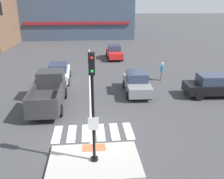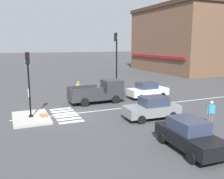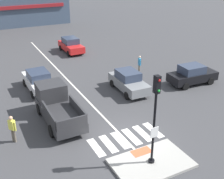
# 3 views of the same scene
# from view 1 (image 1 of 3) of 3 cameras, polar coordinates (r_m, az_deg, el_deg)

# --- Properties ---
(ground_plane) EXTENTS (300.00, 300.00, 0.00)m
(ground_plane) POSITION_cam_1_polar(r_m,az_deg,el_deg) (12.83, -4.56, -10.46)
(ground_plane) COLOR #3D3D3F
(traffic_island) EXTENTS (3.97, 2.55, 0.15)m
(traffic_island) POSITION_cam_1_polar(r_m,az_deg,el_deg) (10.69, -4.28, -17.03)
(traffic_island) COLOR #A3A099
(traffic_island) RESTS_ON ground
(tactile_pad_front) EXTENTS (1.10, 0.60, 0.01)m
(tactile_pad_front) POSITION_cam_1_polar(r_m,az_deg,el_deg) (11.40, -4.41, -13.90)
(tactile_pad_front) COLOR #DB5B38
(tactile_pad_front) RESTS_ON traffic_island
(signal_pole) EXTENTS (0.44, 0.38, 4.71)m
(signal_pole) POSITION_cam_1_polar(r_m,az_deg,el_deg) (9.22, -4.74, -2.52)
(signal_pole) COLOR black
(signal_pole) RESTS_ON traffic_island
(crosswalk_stripe_a) EXTENTS (0.44, 1.80, 0.01)m
(crosswalk_stripe_a) POSITION_cam_1_polar(r_m,az_deg,el_deg) (13.00, -13.21, -10.53)
(crosswalk_stripe_a) COLOR silver
(crosswalk_stripe_a) RESTS_ON ground
(crosswalk_stripe_b) EXTENTS (0.44, 1.80, 0.01)m
(crosswalk_stripe_b) POSITION_cam_1_polar(r_m,az_deg,el_deg) (12.91, -9.77, -10.49)
(crosswalk_stripe_b) COLOR silver
(crosswalk_stripe_b) RESTS_ON ground
(crosswalk_stripe_c) EXTENTS (0.44, 1.80, 0.01)m
(crosswalk_stripe_c) POSITION_cam_1_polar(r_m,az_deg,el_deg) (12.87, -6.31, -10.41)
(crosswalk_stripe_c) COLOR silver
(crosswalk_stripe_c) RESTS_ON ground
(crosswalk_stripe_d) EXTENTS (0.44, 1.80, 0.01)m
(crosswalk_stripe_d) POSITION_cam_1_polar(r_m,az_deg,el_deg) (12.87, -2.83, -10.29)
(crosswalk_stripe_d) COLOR silver
(crosswalk_stripe_d) RESTS_ON ground
(crosswalk_stripe_e) EXTENTS (0.44, 1.80, 0.01)m
(crosswalk_stripe_e) POSITION_cam_1_polar(r_m,az_deg,el_deg) (12.92, 0.63, -10.14)
(crosswalk_stripe_e) COLOR silver
(crosswalk_stripe_e) RESTS_ON ground
(crosswalk_stripe_f) EXTENTS (0.44, 1.80, 0.01)m
(crosswalk_stripe_f) POSITION_cam_1_polar(r_m,az_deg,el_deg) (13.01, 4.05, -9.95)
(crosswalk_stripe_f) COLOR silver
(crosswalk_stripe_f) RESTS_ON ground
(lane_centre_line) EXTENTS (0.14, 28.00, 0.01)m
(lane_centre_line) POSITION_cam_1_polar(r_m,az_deg,el_deg) (22.03, -5.39, 2.93)
(lane_centre_line) COLOR silver
(lane_centre_line) RESTS_ON ground
(building_corner_right) EXTENTS (21.63, 21.48, 11.36)m
(building_corner_right) POSITION_cam_1_polar(r_m,az_deg,el_deg) (54.73, -8.05, 19.24)
(building_corner_right) COLOR #3D4C60
(building_corner_right) RESTS_ON ground
(car_black_cross_right) EXTENTS (4.19, 2.02, 1.64)m
(car_black_cross_right) POSITION_cam_1_polar(r_m,az_deg,el_deg) (18.80, 23.24, 0.84)
(car_black_cross_right) COLOR black
(car_black_cross_right) RESTS_ON ground
(car_white_westbound_far) EXTENTS (1.93, 4.14, 1.64)m
(car_white_westbound_far) POSITION_cam_1_polar(r_m,az_deg,el_deg) (21.12, -12.79, 4.03)
(car_white_westbound_far) COLOR white
(car_white_westbound_far) RESTS_ON ground
(car_grey_eastbound_mid) EXTENTS (1.96, 4.16, 1.64)m
(car_grey_eastbound_mid) POSITION_cam_1_polar(r_m,az_deg,el_deg) (18.04, 6.05, 1.64)
(car_grey_eastbound_mid) COLOR slate
(car_grey_eastbound_mid) RESTS_ON ground
(car_red_eastbound_distant) EXTENTS (1.91, 4.13, 1.64)m
(car_red_eastbound_distant) POSITION_cam_1_polar(r_m,az_deg,el_deg) (29.41, 0.54, 9.06)
(car_red_eastbound_distant) COLOR red
(car_red_eastbound_distant) RESTS_ON ground
(pickup_truck_charcoal_westbound_near) EXTENTS (2.08, 5.11, 2.08)m
(pickup_truck_charcoal_westbound_near) POSITION_cam_1_polar(r_m,az_deg,el_deg) (16.34, -15.02, -0.35)
(pickup_truck_charcoal_westbound_near) COLOR #2D2D30
(pickup_truck_charcoal_westbound_near) RESTS_ON ground
(pedestrian_waiting_far_side) EXTENTS (0.34, 0.52, 1.67)m
(pedestrian_waiting_far_side) POSITION_cam_1_polar(r_m,az_deg,el_deg) (21.32, 12.03, 4.72)
(pedestrian_waiting_far_side) COLOR #6B6051
(pedestrian_waiting_far_side) RESTS_ON ground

